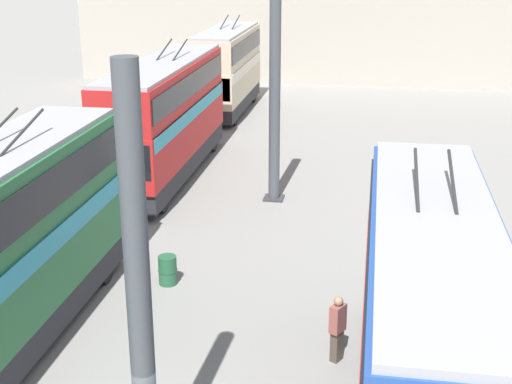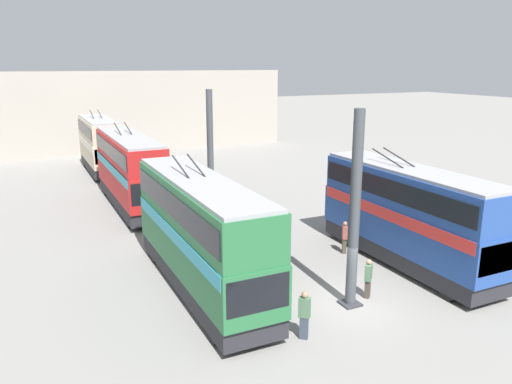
% 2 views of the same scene
% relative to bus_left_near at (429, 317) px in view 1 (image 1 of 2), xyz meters
% --- Properties ---
extents(depot_back_wall, '(0.50, 36.00, 8.81)m').
position_rel_bus_left_near_xyz_m(depot_back_wall, '(38.16, 4.98, 1.69)').
color(depot_back_wall, '#A8A093').
rests_on(depot_back_wall, ground_plane).
extents(support_column_near, '(0.77, 0.77, 7.94)m').
position_rel_bus_left_near_xyz_m(support_column_near, '(-2.40, 4.98, 1.13)').
color(support_column_near, '#42474C').
rests_on(support_column_near, ground_plane).
extents(support_column_far, '(0.77, 0.77, 7.94)m').
position_rel_bus_left_near_xyz_m(support_column_far, '(13.60, 4.98, 1.13)').
color(support_column_far, '#42474C').
rests_on(support_column_far, ground_plane).
extents(bus_left_near, '(10.47, 2.54, 5.40)m').
position_rel_bus_left_near_xyz_m(bus_left_near, '(0.00, 0.00, 0.00)').
color(bus_left_near, black).
rests_on(bus_left_near, ground_plane).
extents(bus_right_mid, '(11.44, 2.54, 5.55)m').
position_rel_bus_left_near_xyz_m(bus_right_mid, '(15.79, 9.96, 0.10)').
color(bus_right_mid, black).
rests_on(bus_right_mid, ground_plane).
extents(bus_right_far, '(9.23, 2.54, 5.46)m').
position_rel_bus_left_near_xyz_m(bus_right_far, '(28.43, 9.96, 0.04)').
color(bus_right_far, black).
rests_on(bus_right_far, ground_plane).
extents(person_by_left_row, '(0.48, 0.41, 1.71)m').
position_rel_bus_left_near_xyz_m(person_by_left_row, '(2.46, 1.84, -1.81)').
color(person_by_left_row, '#473D33').
rests_on(person_by_left_row, ground_plane).
extents(oil_drum, '(0.57, 0.57, 0.88)m').
position_rel_bus_left_near_xyz_m(oil_drum, '(5.75, 7.01, -2.28)').
color(oil_drum, '#235638').
rests_on(oil_drum, ground_plane).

